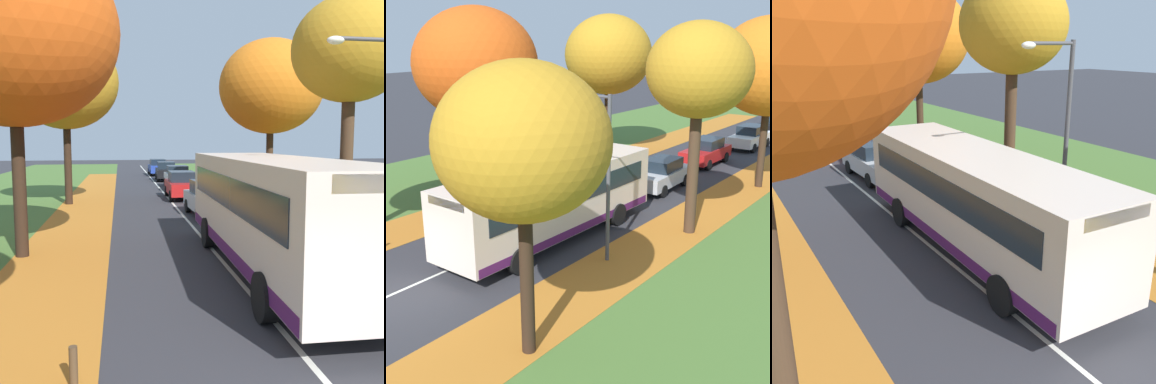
% 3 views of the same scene
% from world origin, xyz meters
% --- Properties ---
extents(leaf_litter_left, '(2.80, 60.00, 0.00)m').
position_xyz_m(leaf_litter_left, '(-4.60, 14.00, 0.01)').
color(leaf_litter_left, '#B26B23').
rests_on(leaf_litter_left, grass_verge_left).
extents(grass_verge_right, '(12.00, 90.00, 0.01)m').
position_xyz_m(grass_verge_right, '(9.20, 20.00, 0.00)').
color(grass_verge_right, '#476B2D').
rests_on(grass_verge_right, ground).
extents(leaf_litter_right, '(2.80, 60.00, 0.00)m').
position_xyz_m(leaf_litter_right, '(4.60, 14.00, 0.01)').
color(leaf_litter_right, '#B26B23').
rests_on(leaf_litter_right, grass_verge_right).
extents(road_centre_line, '(0.12, 80.00, 0.01)m').
position_xyz_m(road_centre_line, '(0.00, 20.00, 0.00)').
color(road_centre_line, silver).
rests_on(road_centre_line, ground).
extents(tree_left_near, '(5.99, 5.99, 9.19)m').
position_xyz_m(tree_left_near, '(-5.75, 10.00, 6.48)').
color(tree_left_near, black).
rests_on(tree_left_near, ground).
extents(tree_left_mid, '(5.58, 5.58, 9.06)m').
position_xyz_m(tree_left_mid, '(-5.61, 21.28, 6.53)').
color(tree_left_mid, black).
rests_on(tree_left_mid, ground).
extents(tree_right_near, '(4.08, 4.08, 8.43)m').
position_xyz_m(tree_right_near, '(5.15, 11.31, 6.52)').
color(tree_right_near, '#422D1E').
rests_on(tree_right_near, ground).
extents(tree_right_mid, '(5.54, 5.54, 8.80)m').
position_xyz_m(tree_right_mid, '(5.19, 19.76, 6.29)').
color(tree_right_mid, '#382619').
rests_on(tree_right_mid, ground).
extents(bollard_third, '(0.12, 0.12, 0.59)m').
position_xyz_m(bollard_third, '(-3.53, 2.43, 0.29)').
color(bollard_third, '#4C3823').
rests_on(bollard_third, ground).
extents(streetlamp_right, '(1.89, 0.28, 6.00)m').
position_xyz_m(streetlamp_right, '(3.67, 6.90, 3.74)').
color(streetlamp_right, '#47474C').
rests_on(streetlamp_right, ground).
extents(bus, '(2.80, 10.44, 2.98)m').
position_xyz_m(bus, '(1.06, 7.38, 1.70)').
color(bus, beige).
rests_on(bus, ground).
extents(car_silver_lead, '(1.89, 4.25, 1.62)m').
position_xyz_m(car_silver_lead, '(1.17, 16.26, 0.81)').
color(car_silver_lead, '#B7BABF').
rests_on(car_silver_lead, ground).
extents(car_red_following, '(1.81, 4.21, 1.62)m').
position_xyz_m(car_red_following, '(0.79, 22.80, 0.81)').
color(car_red_following, '#B21919').
rests_on(car_red_following, ground).
extents(car_white_third_in_line, '(1.86, 4.24, 1.62)m').
position_xyz_m(car_white_third_in_line, '(1.34, 29.16, 0.81)').
color(car_white_third_in_line, silver).
rests_on(car_white_third_in_line, ground).
extents(car_black_fourth_in_line, '(1.91, 4.26, 1.62)m').
position_xyz_m(car_black_fourth_in_line, '(1.13, 35.45, 0.81)').
color(car_black_fourth_in_line, black).
rests_on(car_black_fourth_in_line, ground).
extents(car_blue_trailing, '(1.81, 4.21, 1.62)m').
position_xyz_m(car_blue_trailing, '(0.92, 41.68, 0.81)').
color(car_blue_trailing, '#233D9E').
rests_on(car_blue_trailing, ground).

